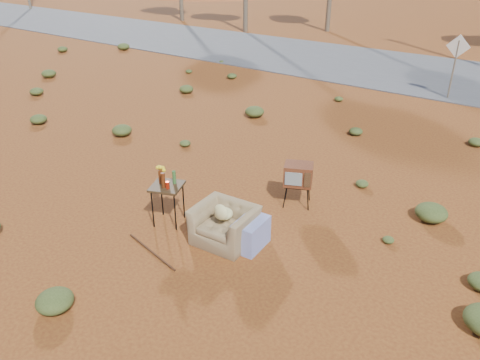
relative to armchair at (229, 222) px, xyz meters
The scene contains 8 objects.
ground 0.80m from the armchair, 131.02° to the right, with size 140.00×140.00×0.00m, color brown.
highway 14.50m from the armchair, 91.75° to the left, with size 140.00×7.00×0.04m, color #565659.
armchair is the anchor object (origin of this frame).
tv_unit 1.97m from the armchair, 80.22° to the left, with size 0.71×0.65×0.92m.
side_table 1.48m from the armchair, behind, with size 0.74×0.74×1.15m.
rusty_bar 1.49m from the armchair, 131.03° to the right, with size 0.04×0.04×1.44m, color #442612.
road_sign 11.59m from the armchair, 84.75° to the left, with size 0.78×0.06×2.19m.
scrub_patch 4.11m from the armchair, 108.02° to the left, with size 17.49×8.07×0.33m.
Camera 1 is at (4.74, -5.23, 4.97)m, focal length 35.00 mm.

